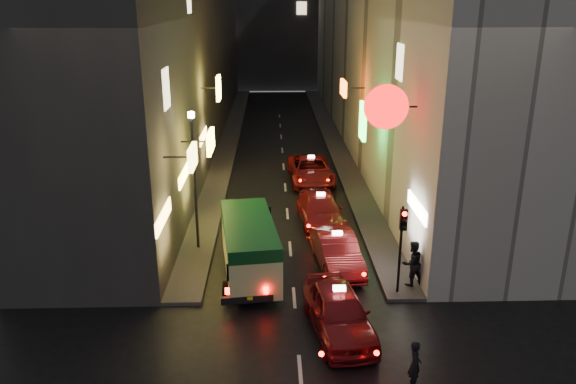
{
  "coord_description": "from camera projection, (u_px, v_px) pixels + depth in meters",
  "views": [
    {
      "loc": [
        -0.81,
        -10.56,
        10.79
      ],
      "look_at": [
        -0.1,
        13.0,
        2.76
      ],
      "focal_mm": 35.0,
      "sensor_mm": 36.0,
      "label": 1
    }
  ],
  "objects": [
    {
      "name": "building_right",
      "position": [
        385.0,
        26.0,
        42.98
      ],
      "size": [
        8.13,
        52.0,
        18.0
      ],
      "color": "beige",
      "rests_on": "ground"
    },
    {
      "name": "building_far",
      "position": [
        276.0,
        0.0,
        72.39
      ],
      "size": [
        30.0,
        10.0,
        22.0
      ],
      "primitive_type": "cube",
      "color": "#36363B",
      "rests_on": "ground"
    },
    {
      "name": "traffic_light",
      "position": [
        402.0,
        232.0,
        20.75
      ],
      "size": [
        0.26,
        0.43,
        3.5
      ],
      "color": "black",
      "rests_on": "sidewalk_right"
    },
    {
      "name": "taxi_second",
      "position": [
        337.0,
        248.0,
        23.77
      ],
      "size": [
        2.8,
        5.63,
        1.89
      ],
      "color": "maroon",
      "rests_on": "ground"
    },
    {
      "name": "lamp_post",
      "position": [
        194.0,
        172.0,
        24.47
      ],
      "size": [
        0.28,
        0.28,
        6.22
      ],
      "color": "black",
      "rests_on": "sidewalk_left"
    },
    {
      "name": "sidewalk_left",
      "position": [
        229.0,
        141.0,
        45.51
      ],
      "size": [
        1.5,
        52.0,
        0.15
      ],
      "primitive_type": "cube",
      "color": "#423F3D",
      "rests_on": "ground"
    },
    {
      "name": "taxi_near",
      "position": [
        339.0,
        308.0,
        19.03
      ],
      "size": [
        3.18,
        6.08,
        2.02
      ],
      "color": "maroon",
      "rests_on": "ground"
    },
    {
      "name": "building_left",
      "position": [
        176.0,
        26.0,
        42.52
      ],
      "size": [
        7.45,
        52.0,
        18.0
      ],
      "color": "#383532",
      "rests_on": "ground"
    },
    {
      "name": "taxi_far",
      "position": [
        311.0,
        168.0,
        34.99
      ],
      "size": [
        2.66,
        5.87,
        2.0
      ],
      "color": "maroon",
      "rests_on": "ground"
    },
    {
      "name": "pedestrian_crossing",
      "position": [
        415.0,
        362.0,
        16.27
      ],
      "size": [
        0.37,
        0.58,
        1.74
      ],
      "primitive_type": "imported",
      "rotation": [
        0.0,
        0.0,
        1.57
      ],
      "color": "black",
      "rests_on": "ground"
    },
    {
      "name": "minibus",
      "position": [
        249.0,
        242.0,
        22.73
      ],
      "size": [
        2.67,
        5.85,
        2.42
      ],
      "color": "#DCDA89",
      "rests_on": "ground"
    },
    {
      "name": "sidewalk_right",
      "position": [
        333.0,
        140.0,
        45.76
      ],
      "size": [
        1.5,
        52.0,
        0.15
      ],
      "primitive_type": "cube",
      "color": "#423F3D",
      "rests_on": "ground"
    },
    {
      "name": "pedestrian_sidewalk",
      "position": [
        412.0,
        260.0,
        21.9
      ],
      "size": [
        0.91,
        0.74,
        2.09
      ],
      "primitive_type": "imported",
      "rotation": [
        0.0,
        0.0,
        3.5
      ],
      "color": "black",
      "rests_on": "sidewalk_right"
    },
    {
      "name": "taxi_third",
      "position": [
        321.0,
        207.0,
        28.43
      ],
      "size": [
        2.61,
        5.65,
        1.93
      ],
      "color": "maroon",
      "rests_on": "ground"
    }
  ]
}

